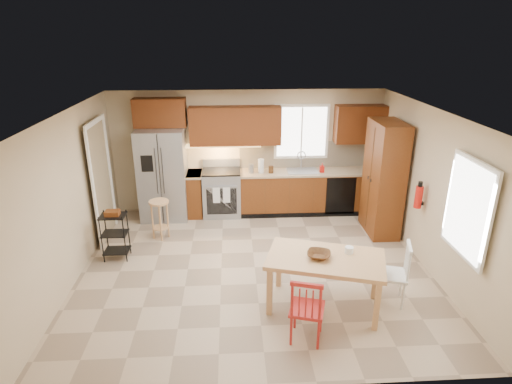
{
  "coord_description": "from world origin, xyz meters",
  "views": [
    {
      "loc": [
        -0.34,
        -6.02,
        3.6
      ],
      "look_at": [
        0.05,
        0.4,
        1.15
      ],
      "focal_mm": 30.0,
      "sensor_mm": 36.0,
      "label": 1
    }
  ],
  "objects_px": {
    "range_stove": "(222,193)",
    "utility_cart": "(115,236)",
    "chair_white": "(392,273)",
    "table_bowl": "(319,258)",
    "soap_bottle": "(322,168)",
    "bar_stool": "(160,220)",
    "chair_red": "(307,308)",
    "table_jar": "(349,251)",
    "refrigerator": "(163,174)",
    "dining_table": "(324,282)",
    "fire_extinguisher": "(419,197)",
    "pantry": "(384,179)"
  },
  "relations": [
    {
      "from": "pantry",
      "to": "fire_extinguisher",
      "type": "relative_size",
      "value": 5.83
    },
    {
      "from": "range_stove",
      "to": "chair_white",
      "type": "bearing_deg",
      "value": -53.4
    },
    {
      "from": "dining_table",
      "to": "pantry",
      "type": "bearing_deg",
      "value": 72.6
    },
    {
      "from": "chair_red",
      "to": "utility_cart",
      "type": "distance_m",
      "value": 3.56
    },
    {
      "from": "fire_extinguisher",
      "to": "bar_stool",
      "type": "xyz_separation_m",
      "value": [
        -4.29,
        1.0,
        -0.73
      ]
    },
    {
      "from": "refrigerator",
      "to": "soap_bottle",
      "type": "bearing_deg",
      "value": -0.45
    },
    {
      "from": "chair_red",
      "to": "table_jar",
      "type": "xyz_separation_m",
      "value": [
        0.69,
        0.75,
        0.34
      ]
    },
    {
      "from": "refrigerator",
      "to": "fire_extinguisher",
      "type": "xyz_separation_m",
      "value": [
        4.33,
        -1.98,
        0.19
      ]
    },
    {
      "from": "bar_stool",
      "to": "utility_cart",
      "type": "relative_size",
      "value": 0.9
    },
    {
      "from": "table_bowl",
      "to": "chair_red",
      "type": "bearing_deg",
      "value": -111.34
    },
    {
      "from": "chair_red",
      "to": "table_jar",
      "type": "height_order",
      "value": "chair_red"
    },
    {
      "from": "refrigerator",
      "to": "dining_table",
      "type": "bearing_deg",
      "value": -51.08
    },
    {
      "from": "utility_cart",
      "to": "soap_bottle",
      "type": "bearing_deg",
      "value": 24.55
    },
    {
      "from": "fire_extinguisher",
      "to": "table_jar",
      "type": "bearing_deg",
      "value": -141.08
    },
    {
      "from": "fire_extinguisher",
      "to": "chair_red",
      "type": "distance_m",
      "value": 2.89
    },
    {
      "from": "table_bowl",
      "to": "utility_cart",
      "type": "relative_size",
      "value": 0.38
    },
    {
      "from": "chair_red",
      "to": "chair_white",
      "type": "relative_size",
      "value": 1.0
    },
    {
      "from": "refrigerator",
      "to": "table_jar",
      "type": "distance_m",
      "value": 4.27
    },
    {
      "from": "pantry",
      "to": "dining_table",
      "type": "xyz_separation_m",
      "value": [
        -1.54,
        -2.28,
        -0.68
      ]
    },
    {
      "from": "refrigerator",
      "to": "soap_bottle",
      "type": "relative_size",
      "value": 9.53
    },
    {
      "from": "range_stove",
      "to": "table_jar",
      "type": "xyz_separation_m",
      "value": [
        1.77,
        -3.17,
        0.33
      ]
    },
    {
      "from": "dining_table",
      "to": "range_stove",
      "type": "bearing_deg",
      "value": 130.42
    },
    {
      "from": "chair_red",
      "to": "bar_stool",
      "type": "distance_m",
      "value": 3.63
    },
    {
      "from": "table_bowl",
      "to": "table_jar",
      "type": "height_order",
      "value": "table_jar"
    },
    {
      "from": "fire_extinguisher",
      "to": "pantry",
      "type": "bearing_deg",
      "value": 100.78
    },
    {
      "from": "refrigerator",
      "to": "dining_table",
      "type": "height_order",
      "value": "refrigerator"
    },
    {
      "from": "fire_extinguisher",
      "to": "soap_bottle",
      "type": "bearing_deg",
      "value": 120.53
    },
    {
      "from": "bar_stool",
      "to": "utility_cart",
      "type": "xyz_separation_m",
      "value": [
        -0.63,
        -0.71,
        0.04
      ]
    },
    {
      "from": "dining_table",
      "to": "fire_extinguisher",
      "type": "bearing_deg",
      "value": 51.9
    },
    {
      "from": "soap_bottle",
      "to": "bar_stool",
      "type": "xyz_separation_m",
      "value": [
        -3.14,
        -0.95,
        -0.63
      ]
    },
    {
      "from": "dining_table",
      "to": "bar_stool",
      "type": "relative_size",
      "value": 2.1
    },
    {
      "from": "soap_bottle",
      "to": "bar_stool",
      "type": "bearing_deg",
      "value": -163.2
    },
    {
      "from": "fire_extinguisher",
      "to": "chair_white",
      "type": "xyz_separation_m",
      "value": [
        -0.79,
        -1.18,
        -0.65
      ]
    },
    {
      "from": "refrigerator",
      "to": "table_bowl",
      "type": "xyz_separation_m",
      "value": [
        2.49,
        -3.21,
        -0.15
      ]
    },
    {
      "from": "fire_extinguisher",
      "to": "table_jar",
      "type": "relative_size",
      "value": 2.79
    },
    {
      "from": "range_stove",
      "to": "utility_cart",
      "type": "relative_size",
      "value": 1.13
    },
    {
      "from": "utility_cart",
      "to": "pantry",
      "type": "bearing_deg",
      "value": 9.91
    },
    {
      "from": "refrigerator",
      "to": "chair_red",
      "type": "bearing_deg",
      "value": -59.86
    },
    {
      "from": "soap_bottle",
      "to": "dining_table",
      "type": "relative_size",
      "value": 0.12
    },
    {
      "from": "soap_bottle",
      "to": "bar_stool",
      "type": "height_order",
      "value": "soap_bottle"
    },
    {
      "from": "dining_table",
      "to": "table_jar",
      "type": "height_order",
      "value": "table_jar"
    },
    {
      "from": "chair_white",
      "to": "table_bowl",
      "type": "distance_m",
      "value": 1.09
    },
    {
      "from": "dining_table",
      "to": "table_jar",
      "type": "relative_size",
      "value": 11.9
    },
    {
      "from": "table_jar",
      "to": "utility_cart",
      "type": "xyz_separation_m",
      "value": [
        -3.51,
        1.43,
        -0.38
      ]
    },
    {
      "from": "range_stove",
      "to": "pantry",
      "type": "height_order",
      "value": "pantry"
    },
    {
      "from": "refrigerator",
      "to": "fire_extinguisher",
      "type": "height_order",
      "value": "refrigerator"
    },
    {
      "from": "range_stove",
      "to": "pantry",
      "type": "distance_m",
      "value": 3.19
    },
    {
      "from": "table_bowl",
      "to": "refrigerator",
      "type": "bearing_deg",
      "value": 127.87
    },
    {
      "from": "dining_table",
      "to": "table_jar",
      "type": "xyz_separation_m",
      "value": [
        0.34,
        0.1,
        0.41
      ]
    },
    {
      "from": "fire_extinguisher",
      "to": "table_jar",
      "type": "distance_m",
      "value": 1.83
    }
  ]
}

